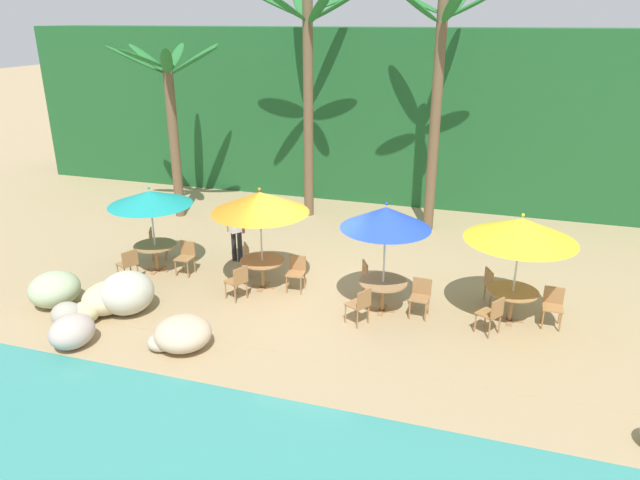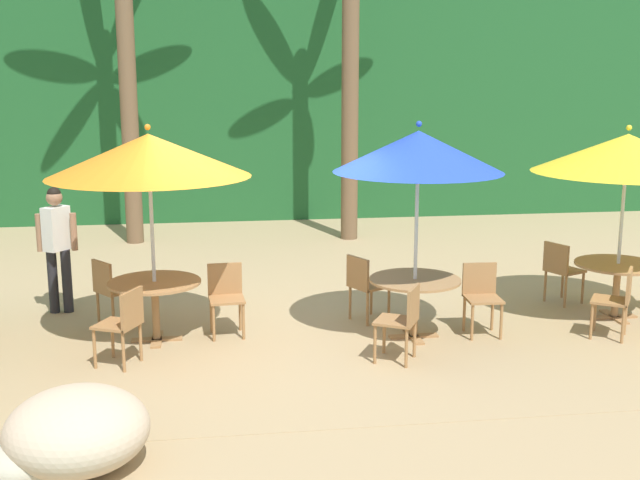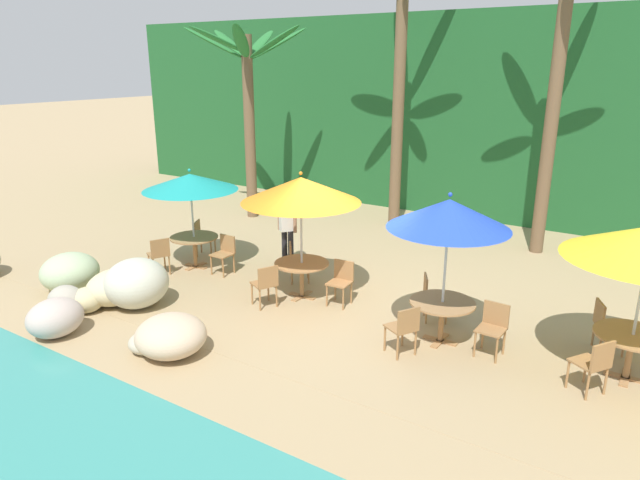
{
  "view_description": "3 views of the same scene",
  "coord_description": "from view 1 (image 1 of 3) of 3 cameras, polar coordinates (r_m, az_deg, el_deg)",
  "views": [
    {
      "loc": [
        4.03,
        -12.0,
        6.33
      ],
      "look_at": [
        0.08,
        0.57,
        1.26
      ],
      "focal_mm": 32.62,
      "sensor_mm": 36.0,
      "label": 1
    },
    {
      "loc": [
        -0.61,
        -9.22,
        3.18
      ],
      "look_at": [
        0.71,
        0.03,
        1.2
      ],
      "focal_mm": 44.8,
      "sensor_mm": 36.0,
      "label": 2
    },
    {
      "loc": [
        4.81,
        -8.68,
        4.58
      ],
      "look_at": [
        -0.73,
        -0.05,
        1.35
      ],
      "focal_mm": 31.78,
      "sensor_mm": 36.0,
      "label": 3
    }
  ],
  "objects": [
    {
      "name": "palm_tree_third",
      "position": [
        17.89,
        11.5,
        14.92
      ],
      "size": [
        3.19,
        3.11,
        7.12
      ],
      "color": "brown",
      "rests_on": "ground"
    },
    {
      "name": "umbrella_yellow",
      "position": [
        12.89,
        19.14,
        0.98
      ],
      "size": [
        2.36,
        2.36,
        2.52
      ],
      "color": "silver",
      "rests_on": "ground"
    },
    {
      "name": "palm_tree_second",
      "position": [
        18.95,
        -1.16,
        16.4
      ],
      "size": [
        3.8,
        3.51,
        7.17
      ],
      "color": "brown",
      "rests_on": "ground"
    },
    {
      "name": "ground_plane",
      "position": [
        14.16,
        -1.01,
        -5.52
      ],
      "size": [
        120.0,
        120.0,
        0.0
      ],
      "primitive_type": "plane",
      "color": "tan"
    },
    {
      "name": "rock_seawall",
      "position": [
        13.03,
        -16.19,
        -7.03
      ],
      "size": [
        17.34,
        2.74,
        0.97
      ],
      "color": "beige",
      "rests_on": "ground"
    },
    {
      "name": "chair_yellow_seaward",
      "position": [
        13.64,
        21.89,
        -5.83
      ],
      "size": [
        0.43,
        0.44,
        0.87
      ],
      "color": "#9E7042",
      "rests_on": "ground"
    },
    {
      "name": "palm_tree_nearest",
      "position": [
        19.55,
        -14.53,
        13.31
      ],
      "size": [
        3.6,
        3.65,
        5.58
      ],
      "color": "brown",
      "rests_on": "ground"
    },
    {
      "name": "umbrella_teal",
      "position": [
        15.44,
        -16.35,
        3.97
      ],
      "size": [
        2.14,
        2.14,
        2.32
      ],
      "color": "silver",
      "rests_on": "ground"
    },
    {
      "name": "umbrella_blue",
      "position": [
        12.67,
        6.48,
        2.19
      ],
      "size": [
        2.0,
        2.0,
        2.62
      ],
      "color": "silver",
      "rests_on": "ground"
    },
    {
      "name": "chair_yellow_inland",
      "position": [
        14.17,
        16.57,
        -4.13
      ],
      "size": [
        0.56,
        0.56,
        0.87
      ],
      "color": "#9E7042",
      "rests_on": "ground"
    },
    {
      "name": "chair_orange_inland",
      "position": [
        15.19,
        -6.8,
        -1.63
      ],
      "size": [
        0.59,
        0.59,
        0.87
      ],
      "color": "#9E7042",
      "rests_on": "ground"
    },
    {
      "name": "dining_table_yellow",
      "position": [
        13.47,
        18.36,
        -5.22
      ],
      "size": [
        1.1,
        1.1,
        0.74
      ],
      "color": "#A37547",
      "rests_on": "ground"
    },
    {
      "name": "chair_orange_left",
      "position": [
        13.89,
        -8.05,
        -3.93
      ],
      "size": [
        0.57,
        0.56,
        0.87
      ],
      "color": "#9E7042",
      "rests_on": "ground"
    },
    {
      "name": "umbrella_orange",
      "position": [
        13.84,
        -5.92,
        3.71
      ],
      "size": [
        2.35,
        2.35,
        2.59
      ],
      "color": "silver",
      "rests_on": "ground"
    },
    {
      "name": "chair_teal_inland",
      "position": [
        16.73,
        -15.84,
        -0.14
      ],
      "size": [
        0.57,
        0.57,
        0.87
      ],
      "color": "#9E7042",
      "rests_on": "ground"
    },
    {
      "name": "chair_blue_inland",
      "position": [
        14.05,
        4.85,
        -3.49
      ],
      "size": [
        0.57,
        0.57,
        0.87
      ],
      "color": "#9E7042",
      "rests_on": "ground"
    },
    {
      "name": "dining_table_orange",
      "position": [
        14.4,
        -5.68,
        -2.44
      ],
      "size": [
        1.1,
        1.1,
        0.74
      ],
      "color": "#A37547",
      "rests_on": "ground"
    },
    {
      "name": "terrace_deck",
      "position": [
        14.15,
        -1.01,
        -5.5
      ],
      "size": [
        18.0,
        5.2,
        0.01
      ],
      "color": "tan",
      "rests_on": "ground"
    },
    {
      "name": "chair_yellow_left",
      "position": [
        12.82,
        16.55,
        -6.89
      ],
      "size": [
        0.59,
        0.59,
        0.87
      ],
      "color": "#9E7042",
      "rests_on": "ground"
    },
    {
      "name": "dining_table_teal",
      "position": [
        15.89,
        -15.84,
        -0.87
      ],
      "size": [
        1.1,
        1.1,
        0.74
      ],
      "color": "#A37547",
      "rests_on": "ground"
    },
    {
      "name": "chair_teal_seaward",
      "position": [
        15.56,
        -13.0,
        -1.47
      ],
      "size": [
        0.42,
        0.43,
        0.87
      ],
      "color": "#9E7042",
      "rests_on": "ground"
    },
    {
      "name": "chair_blue_seaward",
      "position": [
        13.26,
        9.85,
        -5.3
      ],
      "size": [
        0.44,
        0.45,
        0.87
      ],
      "color": "#9E7042",
      "rests_on": "ground"
    },
    {
      "name": "chair_orange_seaward",
      "position": [
        14.28,
        -2.32,
        -3.0
      ],
      "size": [
        0.45,
        0.46,
        0.87
      ],
      "color": "#9E7042",
      "rests_on": "ground"
    },
    {
      "name": "chair_blue_left",
      "position": [
        12.7,
        3.98,
        -6.25
      ],
      "size": [
        0.58,
        0.57,
        0.87
      ],
      "color": "#9E7042",
      "rests_on": "ground"
    },
    {
      "name": "waiter_in_white",
      "position": [
        15.94,
        -8.25,
        1.23
      ],
      "size": [
        0.52,
        0.39,
        1.7
      ],
      "color": "#232328",
      "rests_on": "ground"
    },
    {
      "name": "foliage_backdrop",
      "position": [
        21.65,
        6.65,
        12.06
      ],
      "size": [
        28.0,
        2.4,
        6.0
      ],
      "color": "#1E5628",
      "rests_on": "ground"
    },
    {
      "name": "chair_teal_left",
      "position": [
        15.48,
        -18.28,
        -2.15
      ],
      "size": [
        0.57,
        0.56,
        0.87
      ],
      "color": "#9E7042",
      "rests_on": "ground"
    },
    {
      "name": "dining_table_blue",
      "position": [
        13.29,
        6.19,
        -4.56
      ],
      "size": [
        1.1,
        1.1,
        0.74
      ],
      "color": "#A37547",
      "rests_on": "ground"
    }
  ]
}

